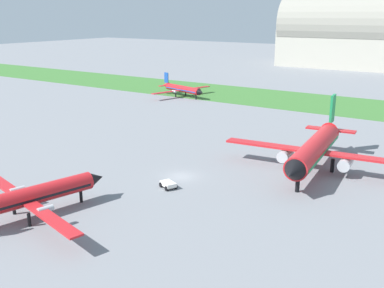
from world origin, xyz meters
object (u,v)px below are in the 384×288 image
Objects in this scene: airplane_midfield_jet at (315,148)px; airplane_taxiing_turboprop at (182,89)px; airplane_foreground_turboprop at (25,197)px; baggage_cart_near_gate at (168,184)px.

airplane_midfield_jet reaches higher than airplane_taxiing_turboprop.
airplane_taxiing_turboprop is (-32.04, 79.66, -0.39)m from airplane_foreground_turboprop.
airplane_taxiing_turboprop is at bearing -31.38° from baggage_cart_near_gate.
airplane_midfield_jet reaches higher than baggage_cart_near_gate.
airplane_taxiing_turboprop reaches higher than baggage_cart_near_gate.
airplane_midfield_jet is 70.55m from airplane_taxiing_turboprop.
airplane_midfield_jet reaches higher than airplane_foreground_turboprop.
airplane_midfield_jet is 1.19× the size of airplane_foreground_turboprop.
baggage_cart_near_gate is (-14.94, -18.46, -3.18)m from airplane_midfield_jet.
airplane_taxiing_turboprop is 74.17m from baggage_cart_near_gate.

